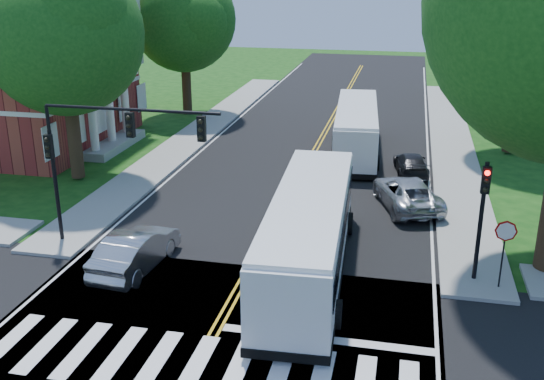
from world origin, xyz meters
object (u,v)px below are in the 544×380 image
(bus_lead, at_px, (309,233))
(hatchback, at_px, (136,250))
(dark_sedan, at_px, (411,164))
(suv, at_px, (407,193))
(bus_follow, at_px, (356,129))
(signal_nw, at_px, (105,144))
(signal_ne, at_px, (483,206))

(bus_lead, bearing_deg, hatchback, 6.30)
(hatchback, relative_size, dark_sedan, 1.16)
(bus_lead, height_order, suv, bus_lead)
(bus_lead, relative_size, suv, 2.38)
(bus_follow, relative_size, hatchback, 2.45)
(hatchback, bearing_deg, suv, -133.98)
(signal_nw, bearing_deg, dark_sedan, 46.53)
(signal_ne, height_order, bus_follow, signal_ne)
(bus_follow, bearing_deg, signal_nw, 57.71)
(suv, bearing_deg, dark_sedan, -109.36)
(suv, bearing_deg, hatchback, 23.70)
(signal_nw, relative_size, bus_lead, 0.59)
(signal_nw, height_order, bus_lead, signal_nw)
(signal_nw, bearing_deg, hatchback, -43.01)
(bus_lead, distance_m, suv, 8.47)
(signal_ne, xyz_separation_m, suv, (-2.53, 7.13, -2.25))
(signal_ne, distance_m, hatchback, 12.66)
(signal_nw, height_order, dark_sedan, signal_nw)
(bus_follow, bearing_deg, suv, 106.00)
(signal_ne, relative_size, dark_sedan, 1.11)
(dark_sedan, bearing_deg, hatchback, 46.25)
(dark_sedan, bearing_deg, bus_follow, -53.78)
(signal_nw, bearing_deg, signal_ne, 0.05)
(bus_lead, bearing_deg, dark_sedan, -108.52)
(bus_lead, height_order, bus_follow, bus_lead)
(hatchback, xyz_separation_m, suv, (9.84, 8.71, -0.05))
(bus_lead, bearing_deg, signal_ne, -177.60)
(signal_ne, distance_m, suv, 7.89)
(hatchback, distance_m, suv, 13.14)
(hatchback, bearing_deg, bus_follow, -106.49)
(suv, xyz_separation_m, dark_sedan, (0.14, 5.17, -0.13))
(bus_lead, height_order, dark_sedan, bus_lead)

